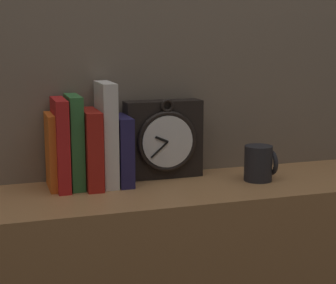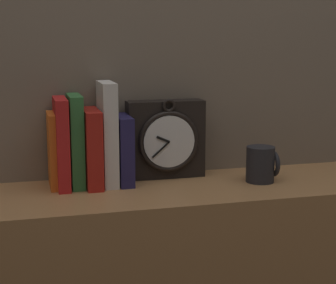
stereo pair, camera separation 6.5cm
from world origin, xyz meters
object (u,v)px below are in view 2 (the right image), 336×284
at_px(book_slot3_red, 92,148).
at_px(book_slot2_green, 76,141).
at_px(book_slot0_orange, 52,150).
at_px(book_slot5_navy, 123,150).
at_px(mug, 262,164).
at_px(clock, 166,139).
at_px(book_slot4_white, 107,134).
at_px(book_slot1_red, 61,143).

bearing_deg(book_slot3_red, book_slot2_green, 165.21).
xyz_separation_m(book_slot0_orange, book_slot3_red, (0.10, -0.01, 0.00)).
xyz_separation_m(book_slot0_orange, book_slot2_green, (0.06, -0.00, 0.02)).
height_order(book_slot5_navy, mug, book_slot5_navy).
xyz_separation_m(clock, book_slot3_red, (-0.20, -0.04, -0.01)).
bearing_deg(mug, book_slot0_orange, 170.36).
bearing_deg(book_slot4_white, book_slot2_green, 177.77).
relative_size(clock, book_slot2_green, 0.93).
bearing_deg(mug, book_slot2_green, 169.69).
height_order(book_slot4_white, book_slot5_navy, book_slot4_white).
relative_size(clock, book_slot0_orange, 1.15).
distance_m(book_slot2_green, book_slot5_navy, 0.12).
height_order(book_slot0_orange, mug, book_slot0_orange).
xyz_separation_m(book_slot0_orange, mug, (0.52, -0.09, -0.05)).
bearing_deg(book_slot3_red, book_slot5_navy, 4.58).
bearing_deg(book_slot1_red, book_slot3_red, -2.79).
xyz_separation_m(book_slot4_white, mug, (0.38, -0.08, -0.08)).
xyz_separation_m(book_slot1_red, book_slot5_navy, (0.15, 0.00, -0.02)).
distance_m(clock, book_slot3_red, 0.20).
bearing_deg(book_slot1_red, book_slot5_navy, 1.07).
relative_size(book_slot2_green, book_slot4_white, 0.88).
distance_m(clock, book_slot5_navy, 0.12).
height_order(book_slot2_green, book_slot5_navy, book_slot2_green).
relative_size(book_slot4_white, mug, 2.81).
bearing_deg(mug, book_slot4_white, 168.07).
bearing_deg(mug, book_slot1_red, 171.14).
relative_size(clock, book_slot4_white, 0.82).
distance_m(book_slot1_red, book_slot4_white, 0.12).
bearing_deg(book_slot0_orange, book_slot2_green, -4.32).
bearing_deg(book_slot1_red, book_slot2_green, 10.53).
bearing_deg(mug, clock, 154.00).
bearing_deg(clock, book_slot0_orange, -175.91).
relative_size(book_slot2_green, mug, 2.48).
height_order(clock, book_slot2_green, book_slot2_green).
xyz_separation_m(book_slot1_red, book_slot2_green, (0.03, 0.01, 0.00)).
distance_m(clock, mug, 0.26).
bearing_deg(book_slot2_green, book_slot5_navy, -1.77).
xyz_separation_m(book_slot0_orange, book_slot1_red, (0.02, -0.01, 0.02)).
distance_m(book_slot1_red, book_slot2_green, 0.04).
distance_m(book_slot1_red, book_slot5_navy, 0.15).
bearing_deg(book_slot4_white, book_slot0_orange, 176.88).
bearing_deg(book_slot3_red, mug, -9.89).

